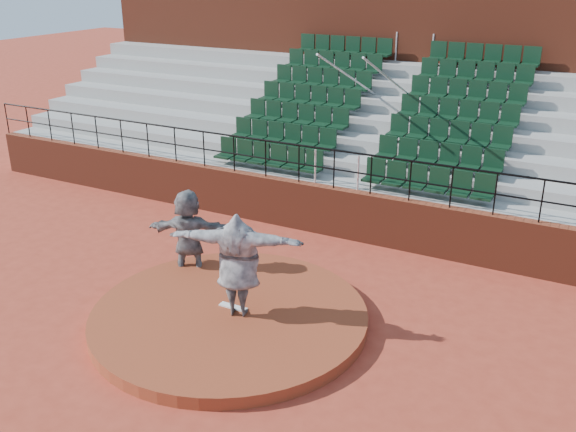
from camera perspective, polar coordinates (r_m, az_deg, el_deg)
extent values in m
plane|color=#AD3B27|center=(13.06, -5.21, -9.34)|extent=(90.00, 90.00, 0.00)
cylinder|color=#933C20|center=(12.99, -5.23, -8.87)|extent=(5.50, 5.50, 0.25)
cube|color=white|center=(13.03, -4.89, -8.05)|extent=(0.60, 0.15, 0.03)
cube|color=maroon|center=(16.73, 4.01, 0.42)|extent=(24.00, 0.30, 1.30)
cylinder|color=black|center=(16.21, 4.16, 5.86)|extent=(24.00, 0.05, 0.05)
cylinder|color=black|center=(16.35, 4.11, 4.18)|extent=(24.00, 0.04, 0.04)
cylinder|color=black|center=(23.69, -23.72, 7.94)|extent=(0.04, 0.04, 1.00)
cylinder|color=black|center=(22.93, -22.12, 7.77)|extent=(0.04, 0.04, 1.00)
cylinder|color=black|center=(22.18, -20.41, 7.58)|extent=(0.04, 0.04, 1.00)
cylinder|color=black|center=(21.46, -18.59, 7.37)|extent=(0.04, 0.04, 1.00)
cylinder|color=black|center=(20.76, -16.65, 7.13)|extent=(0.04, 0.04, 1.00)
cylinder|color=black|center=(20.09, -14.57, 6.87)|extent=(0.04, 0.04, 1.00)
cylinder|color=black|center=(19.45, -12.36, 6.59)|extent=(0.04, 0.04, 1.00)
cylinder|color=black|center=(18.83, -10.00, 6.27)|extent=(0.04, 0.04, 1.00)
cylinder|color=black|center=(18.26, -7.49, 5.93)|extent=(0.04, 0.04, 1.00)
cylinder|color=black|center=(17.71, -4.82, 5.54)|extent=(0.04, 0.04, 1.00)
cylinder|color=black|center=(17.21, -2.00, 5.13)|extent=(0.04, 0.04, 1.00)
cylinder|color=black|center=(16.76, 0.98, 4.67)|extent=(0.04, 0.04, 1.00)
cylinder|color=black|center=(16.35, 4.11, 4.18)|extent=(0.04, 0.04, 1.00)
cylinder|color=black|center=(16.00, 7.39, 3.65)|extent=(0.04, 0.04, 1.00)
cylinder|color=black|center=(15.70, 10.80, 3.08)|extent=(0.04, 0.04, 1.00)
cylinder|color=black|center=(15.46, 14.32, 2.49)|extent=(0.04, 0.04, 1.00)
cylinder|color=black|center=(15.28, 17.94, 1.86)|extent=(0.04, 0.04, 1.00)
cylinder|color=black|center=(15.17, 21.63, 1.22)|extent=(0.04, 0.04, 1.00)
cube|color=#9B9B96|center=(17.23, 4.79, 1.04)|extent=(24.00, 0.85, 1.30)
cube|color=black|center=(17.86, -1.76, 5.28)|extent=(3.30, 0.48, 0.72)
cube|color=black|center=(16.21, 12.24, 3.05)|extent=(3.30, 0.48, 0.72)
cube|color=#9B9B96|center=(17.90, 5.89, 2.48)|extent=(24.00, 0.85, 1.70)
cube|color=black|center=(18.47, -0.46, 7.13)|extent=(3.30, 0.48, 0.72)
cube|color=black|center=(16.88, 13.17, 5.14)|extent=(3.30, 0.48, 0.72)
cube|color=#9B9B96|center=(18.59, 6.92, 3.82)|extent=(24.00, 0.85, 2.10)
cube|color=black|center=(19.10, 0.76, 8.86)|extent=(3.30, 0.48, 0.72)
cube|color=black|center=(17.57, 14.03, 7.07)|extent=(3.30, 0.48, 0.72)
cube|color=#9B9B96|center=(19.29, 7.87, 5.07)|extent=(24.00, 0.85, 2.50)
cube|color=black|center=(19.76, 1.91, 10.47)|extent=(3.30, 0.48, 0.72)
cube|color=black|center=(18.29, 14.83, 8.85)|extent=(3.30, 0.48, 0.72)
cube|color=#9B9B96|center=(20.01, 8.76, 6.22)|extent=(24.00, 0.85, 2.90)
cube|color=black|center=(20.45, 2.99, 11.98)|extent=(3.30, 0.48, 0.72)
cube|color=black|center=(19.02, 15.57, 10.49)|extent=(3.30, 0.48, 0.72)
cube|color=#9B9B96|center=(20.74, 9.59, 7.29)|extent=(24.00, 0.85, 3.30)
cube|color=black|center=(21.15, 4.02, 13.38)|extent=(3.30, 0.48, 0.72)
cube|color=black|center=(19.77, 16.27, 12.00)|extent=(3.30, 0.48, 0.72)
cube|color=#9B9B96|center=(21.48, 10.36, 8.29)|extent=(24.00, 0.85, 3.70)
cube|color=black|center=(21.87, 4.99, 14.69)|extent=(3.30, 0.48, 0.72)
cube|color=black|center=(20.54, 16.92, 13.41)|extent=(3.30, 0.48, 0.72)
cylinder|color=silver|center=(19.00, 6.48, 11.55)|extent=(0.06, 5.97, 2.46)
cylinder|color=silver|center=(18.60, 9.97, 11.15)|extent=(0.06, 5.97, 2.46)
cube|color=maroon|center=(22.98, 12.20, 13.35)|extent=(24.00, 3.00, 7.10)
imported|color=black|center=(12.36, -4.47, -4.32)|extent=(2.69, 1.43, 2.11)
imported|color=black|center=(14.56, -8.81, -1.54)|extent=(1.99, 1.31, 2.06)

